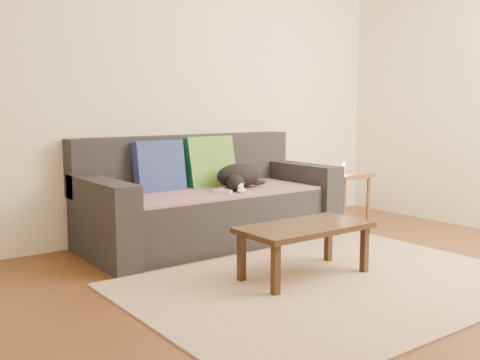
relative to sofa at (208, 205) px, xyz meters
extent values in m
plane|color=brown|center=(0.00, -1.57, -0.31)|extent=(4.50, 4.50, 0.00)
cube|color=beige|center=(0.00, 0.43, 0.99)|extent=(4.50, 0.04, 2.60)
cube|color=#232328|center=(0.00, -0.07, -0.10)|extent=(1.70, 0.78, 0.42)
cube|color=#232328|center=(0.00, 0.33, 0.34)|extent=(2.10, 0.18, 0.45)
cube|color=#232328|center=(-0.95, -0.07, -0.01)|extent=(0.20, 0.90, 0.60)
cube|color=#232328|center=(0.95, -0.07, -0.01)|extent=(0.20, 0.90, 0.60)
cube|color=#402546|center=(0.00, -0.09, 0.12)|extent=(1.66, 0.74, 0.02)
cube|color=navy|center=(-0.36, 0.17, 0.32)|extent=(0.42, 0.16, 0.43)
cube|color=#0C5131|center=(0.13, 0.17, 0.32)|extent=(0.45, 0.20, 0.46)
ellipsoid|color=black|center=(0.23, -0.10, 0.23)|extent=(0.44, 0.37, 0.20)
sphere|color=black|center=(0.10, -0.25, 0.20)|extent=(0.16, 0.16, 0.13)
sphere|color=white|center=(0.10, -0.30, 0.18)|extent=(0.07, 0.07, 0.06)
ellipsoid|color=black|center=(0.40, -0.16, 0.17)|extent=(0.16, 0.08, 0.04)
cube|color=white|center=(-0.04, -0.27, 0.15)|extent=(0.10, 0.15, 0.03)
cube|color=white|center=(-0.01, -0.24, 0.15)|extent=(0.07, 0.15, 0.03)
cube|color=brown|center=(1.33, -0.25, 0.17)|extent=(0.40, 0.40, 0.04)
cylinder|color=brown|center=(1.17, -0.42, -0.08)|extent=(0.04, 0.04, 0.46)
cylinder|color=brown|center=(1.50, -0.42, -0.08)|extent=(0.04, 0.04, 0.46)
cylinder|color=brown|center=(1.17, -0.09, -0.08)|extent=(0.04, 0.04, 0.46)
cylinder|color=brown|center=(1.50, -0.09, -0.08)|extent=(0.04, 0.04, 0.46)
cylinder|color=beige|center=(1.33, -0.25, 0.23)|extent=(0.06, 0.06, 0.07)
sphere|color=#FFBF59|center=(1.33, -0.25, 0.27)|extent=(0.02, 0.02, 0.02)
cube|color=tan|center=(0.00, -1.42, -0.30)|extent=(2.50, 1.80, 0.01)
cube|color=#302112|center=(-0.04, -1.20, 0.03)|extent=(0.88, 0.44, 0.04)
cube|color=#302112|center=(-0.43, -1.37, -0.15)|extent=(0.04, 0.04, 0.32)
cube|color=#302112|center=(0.35, -1.37, -0.15)|extent=(0.04, 0.04, 0.32)
cube|color=#302112|center=(-0.43, -1.04, -0.15)|extent=(0.04, 0.04, 0.32)
cube|color=#302112|center=(0.35, -1.04, -0.15)|extent=(0.04, 0.04, 0.32)
camera|label=1|loc=(-2.50, -3.82, 0.81)|focal=42.00mm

